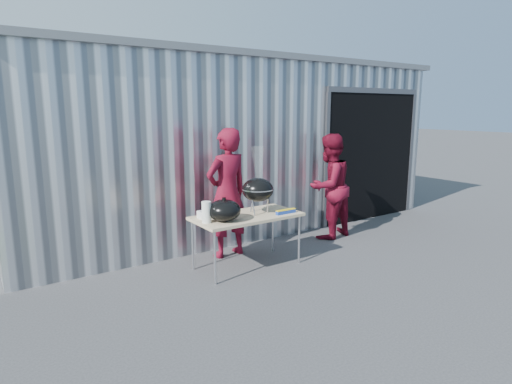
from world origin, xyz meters
TOP-DOWN VIEW (x-y plane):
  - ground at (0.00, 0.00)m, footprint 80.00×80.00m
  - building at (0.92, 4.59)m, footprint 8.20×6.20m
  - folding_table at (-0.26, 0.81)m, footprint 1.50×0.75m
  - kettle_grill at (-0.09, 0.80)m, footprint 0.45×0.45m
  - grill_lid at (-0.69, 0.71)m, footprint 0.44×0.44m
  - paper_towels at (-0.92, 0.76)m, footprint 0.12×0.12m
  - white_tub at (-0.81, 0.99)m, footprint 0.20×0.15m
  - foil_box at (0.23, 0.56)m, footprint 0.32×0.05m
  - person_cook at (-0.24, 1.38)m, footprint 0.75×0.53m
  - person_bystander at (1.68, 1.20)m, footprint 0.96×0.80m

SIDE VIEW (x-z plane):
  - ground at x=0.00m, z-range 0.00..0.00m
  - folding_table at x=-0.26m, z-range 0.33..1.08m
  - foil_box at x=0.23m, z-range 0.75..0.81m
  - white_tub at x=-0.81m, z-range 0.75..0.85m
  - paper_towels at x=-0.92m, z-range 0.75..1.03m
  - grill_lid at x=-0.69m, z-range 0.74..1.05m
  - person_bystander at x=1.68m, z-range 0.00..1.80m
  - person_cook at x=-0.24m, z-range 0.00..1.93m
  - kettle_grill at x=-0.09m, z-range 0.70..1.64m
  - building at x=0.92m, z-range -0.01..3.09m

